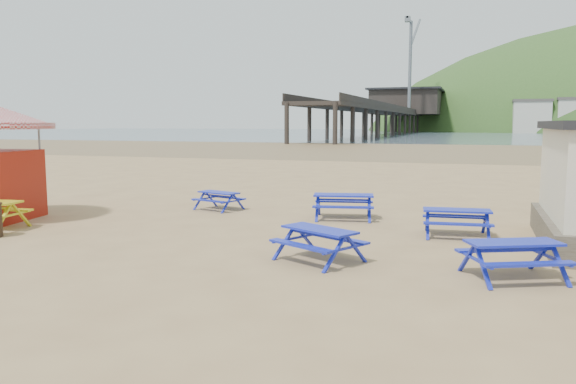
% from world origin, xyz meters
% --- Properties ---
extents(ground, '(400.00, 400.00, 0.00)m').
position_xyz_m(ground, '(0.00, 0.00, 0.00)').
color(ground, tan).
rests_on(ground, ground).
extents(wet_sand, '(400.00, 400.00, 0.00)m').
position_xyz_m(wet_sand, '(0.00, 55.00, 0.00)').
color(wet_sand, olive).
rests_on(wet_sand, ground).
extents(sea, '(400.00, 400.00, 0.00)m').
position_xyz_m(sea, '(0.00, 170.00, 0.01)').
color(sea, '#445662').
rests_on(sea, ground).
extents(picnic_table_blue_a, '(1.83, 1.63, 0.64)m').
position_xyz_m(picnic_table_blue_a, '(-3.55, 3.49, 0.32)').
color(picnic_table_blue_a, '#0F23B5').
rests_on(picnic_table_blue_a, ground).
extents(picnic_table_blue_b, '(2.18, 1.89, 0.80)m').
position_xyz_m(picnic_table_blue_b, '(1.14, 3.01, 0.40)').
color(picnic_table_blue_b, '#0F23B5').
rests_on(picnic_table_blue_b, ground).
extents(picnic_table_blue_c, '(1.93, 1.62, 0.75)m').
position_xyz_m(picnic_table_blue_c, '(4.72, 1.19, 0.38)').
color(picnic_table_blue_c, '#0F23B5').
rests_on(picnic_table_blue_c, ground).
extents(picnic_table_blue_d, '(2.25, 2.10, 0.75)m').
position_xyz_m(picnic_table_blue_d, '(1.88, -2.69, 0.37)').
color(picnic_table_blue_d, '#0F23B5').
rests_on(picnic_table_blue_d, ground).
extents(picnic_table_blue_e, '(2.26, 2.09, 0.76)m').
position_xyz_m(picnic_table_blue_e, '(5.93, -2.86, 0.38)').
color(picnic_table_blue_e, '#0F23B5').
rests_on(picnic_table_blue_e, ground).
extents(pier, '(24.00, 220.00, 39.29)m').
position_xyz_m(pier, '(-17.99, 178.23, 5.46)').
color(pier, black).
rests_on(pier, ground).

